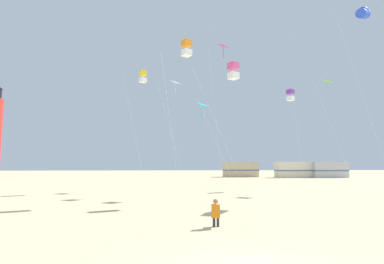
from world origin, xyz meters
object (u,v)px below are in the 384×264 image
object	(u,v)px
rv_van_cream	(294,170)
kite_box_rainbow	(233,71)
kite_diamond_lime	(328,85)
kite_box_violet	(290,95)
rv_van_tan	(241,169)
rv_van_silver	(328,170)
kite_box_gold	(143,77)
kite_diamond_cyan	(203,108)
kite_flyer_standing	(216,212)
kite_box_orange	(187,49)
kite_tube_blue	(363,13)
kite_diamond_white	(175,87)
kite_diamond_magenta	(223,53)

from	to	relation	value
rv_van_cream	kite_box_rainbow	bearing A→B (deg)	-120.95
kite_diamond_lime	kite_box_violet	distance (m)	4.30
rv_van_tan	rv_van_silver	xyz separation A→B (m)	(15.05, -3.65, 0.00)
kite_box_rainbow	kite_box_gold	world-z (taller)	kite_box_gold
kite_diamond_cyan	kite_diamond_lime	bearing A→B (deg)	15.64
kite_box_rainbow	kite_box_gold	bearing A→B (deg)	128.45
rv_van_cream	kite_flyer_standing	bearing A→B (deg)	-119.05
kite_box_orange	kite_tube_blue	bearing A→B (deg)	0.09
kite_box_rainbow	kite_tube_blue	bearing A→B (deg)	5.16
kite_tube_blue	kite_box_orange	size ratio (longest dim) A/B	1.28
kite_diamond_white	rv_van_silver	bearing A→B (deg)	39.23
kite_diamond_magenta	kite_box_violet	size ratio (longest dim) A/B	1.34
kite_diamond_lime	kite_diamond_white	xyz separation A→B (m)	(-13.91, 4.11, 0.71)
kite_diamond_cyan	rv_van_cream	xyz separation A→B (m)	(19.19, 30.35, -5.44)
kite_tube_blue	kite_diamond_magenta	bearing A→B (deg)	149.27
kite_flyer_standing	kite_box_rainbow	bearing A→B (deg)	-97.81
kite_tube_blue	kite_diamond_lime	world-z (taller)	kite_tube_blue
rv_van_cream	rv_van_silver	xyz separation A→B (m)	(6.15, -0.51, 0.00)
kite_flyer_standing	kite_box_gold	size ratio (longest dim) A/B	0.10
kite_diamond_magenta	rv_van_silver	distance (m)	36.51
kite_diamond_lime	rv_van_silver	bearing A→B (deg)	62.92
kite_box_rainbow	rv_van_cream	world-z (taller)	kite_box_rainbow
kite_diamond_magenta	kite_box_violet	bearing A→B (deg)	23.07
kite_tube_blue	kite_box_violet	bearing A→B (deg)	103.97
kite_box_rainbow	rv_van_tan	bearing A→B (deg)	76.91
kite_diamond_lime	kite_box_orange	world-z (taller)	kite_box_orange
kite_box_orange	kite_box_violet	world-z (taller)	kite_box_orange
kite_diamond_cyan	kite_diamond_lime	distance (m)	12.54
kite_tube_blue	kite_box_violet	world-z (taller)	kite_tube_blue
kite_flyer_standing	kite_diamond_magenta	xyz separation A→B (m)	(2.76, 14.46, 12.05)
kite_diamond_lime	kite_diamond_white	size ratio (longest dim) A/B	0.93
kite_diamond_cyan	kite_box_rainbow	world-z (taller)	kite_box_rainbow
kite_box_orange	rv_van_cream	distance (m)	39.39
kite_diamond_cyan	rv_van_cream	distance (m)	36.31
rv_van_tan	rv_van_cream	size ratio (longest dim) A/B	0.98
kite_tube_blue	kite_diamond_magenta	world-z (taller)	kite_tube_blue
rv_van_cream	kite_box_violet	bearing A→B (deg)	-115.39
kite_diamond_magenta	kite_box_gold	distance (m)	8.01
kite_diamond_white	kite_box_orange	bearing A→B (deg)	-85.12
kite_box_orange	kite_box_violet	size ratio (longest dim) A/B	1.12
kite_diamond_cyan	rv_van_tan	xyz separation A→B (m)	(10.29, 33.48, -5.44)
kite_box_rainbow	kite_box_orange	bearing A→B (deg)	164.26
kite_box_violet	rv_van_tan	distance (m)	27.62
kite_box_rainbow	kite_diamond_white	size ratio (longest dim) A/B	0.86
kite_tube_blue	kite_box_gold	bearing A→B (deg)	155.09
kite_diamond_cyan	rv_van_silver	bearing A→B (deg)	49.66
kite_box_rainbow	kite_diamond_magenta	xyz separation A→B (m)	(0.41, 6.72, 3.78)
kite_box_orange	kite_diamond_magenta	xyz separation A→B (m)	(3.58, 5.83, 1.90)
kite_tube_blue	kite_diamond_lime	bearing A→B (deg)	92.67
kite_tube_blue	rv_van_silver	bearing A→B (deg)	67.23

